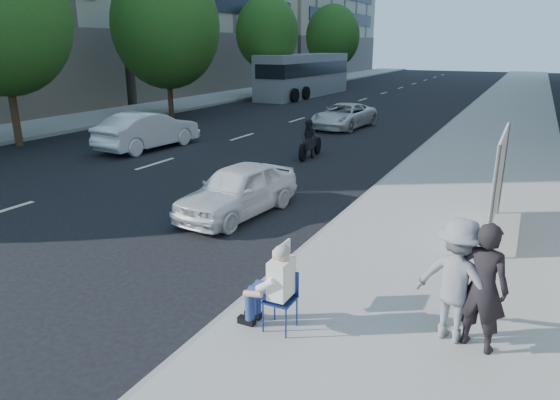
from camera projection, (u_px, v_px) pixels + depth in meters
The scene contains 15 objects.
ground at pixel (144, 306), 8.11m from camera, with size 160.00×160.00×0.00m, color black.
near_sidewalk at pixel (500, 133), 23.42m from camera, with size 5.00×120.00×0.15m, color #9A9790.
far_sidewalk at pixel (154, 108), 32.31m from camera, with size 4.50×120.00×0.15m, color #9A9790.
tree_far_c at pixel (166, 26), 27.82m from camera, with size 6.00×6.00×8.47m.
tree_far_d at pixel (267, 33), 38.09m from camera, with size 4.80×4.80×7.65m.
tree_far_e at pixel (333, 37), 50.06m from camera, with size 5.40×5.40×7.89m.
seated_protester at pixel (274, 281), 7.03m from camera, with size 0.83×1.11×1.31m.
jogger at pixel (457, 280), 6.72m from camera, with size 1.13×0.65×1.75m, color gray.
pedestrian_woman at pixel (483, 287), 6.50m from camera, with size 0.65×0.43×1.78m, color black.
protest_banner at pixel (498, 177), 10.42m from camera, with size 0.08×3.06×2.20m.
white_sedan_near at pixel (238, 190), 12.28m from camera, with size 1.49×3.71×1.26m, color white.
white_sedan_mid at pixel (148, 130), 20.09m from camera, with size 1.57×4.51×1.49m, color white.
white_sedan_far at pixel (344, 116), 25.13m from camera, with size 2.02×4.37×1.21m, color silver.
motorcycle at pixel (310, 141), 18.47m from camera, with size 0.76×2.05×1.42m.
bus at pixel (305, 76), 40.25m from camera, with size 3.08×12.15×3.30m.
Camera 1 is at (5.23, -5.45, 4.07)m, focal length 32.00 mm.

